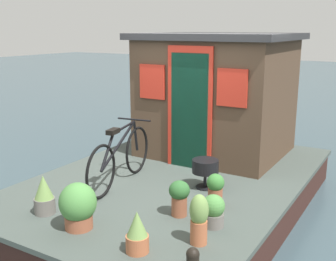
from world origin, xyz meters
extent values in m
plane|color=#384C54|center=(0.00, 0.00, 0.00)|extent=(60.00, 60.00, 0.00)
cube|color=#424C47|center=(0.00, 0.00, 0.48)|extent=(4.95, 3.34, 0.06)
cube|color=#381E19|center=(0.00, 0.00, 0.22)|extent=(4.85, 3.28, 0.45)
cube|color=#4C3828|center=(1.38, 0.00, 1.44)|extent=(1.88, 2.16, 1.86)
cube|color=#28282B|center=(1.38, 0.00, 2.42)|extent=(2.08, 2.36, 0.10)
cube|color=#144733|center=(0.42, 0.00, 1.36)|extent=(0.04, 0.60, 1.70)
cube|color=red|center=(0.41, 0.00, 1.41)|extent=(0.03, 0.72, 1.80)
cube|color=red|center=(0.42, -0.65, 1.76)|extent=(0.03, 0.44, 0.52)
cube|color=red|center=(0.42, 0.65, 1.76)|extent=(0.03, 0.44, 0.52)
torus|color=black|center=(-0.17, 0.53, 0.85)|extent=(0.68, 0.14, 0.68)
torus|color=black|center=(-1.16, 0.38, 0.85)|extent=(0.68, 0.14, 0.68)
cylinder|color=black|center=(-0.71, 0.45, 1.06)|extent=(0.93, 0.18, 0.47)
cylinder|color=black|center=(-0.55, 0.47, 1.27)|extent=(0.60, 0.13, 0.06)
cylinder|color=black|center=(-1.00, 0.40, 1.05)|extent=(0.35, 0.09, 0.42)
cylinder|color=black|center=(-0.21, 0.53, 1.06)|extent=(0.12, 0.05, 0.44)
cube|color=black|center=(-0.84, 0.43, 1.28)|extent=(0.21, 0.13, 0.06)
cylinder|color=black|center=(-0.25, 0.52, 1.31)|extent=(0.10, 0.50, 0.02)
cylinder|color=#935138|center=(-0.66, -0.92, 0.62)|extent=(0.17, 0.17, 0.21)
ellipsoid|color=#387533|center=(-0.66, -0.92, 0.80)|extent=(0.21, 0.21, 0.21)
cylinder|color=slate|center=(-1.84, 0.64, 0.60)|extent=(0.24, 0.24, 0.18)
cone|color=#70934C|center=(-1.84, 0.64, 0.82)|extent=(0.21, 0.21, 0.27)
cylinder|color=#935138|center=(-1.11, -0.69, 0.62)|extent=(0.17, 0.17, 0.22)
ellipsoid|color=#2D602D|center=(-1.11, -0.69, 0.81)|extent=(0.23, 0.23, 0.22)
cylinder|color=#B2603D|center=(-1.56, -1.16, 0.63)|extent=(0.17, 0.17, 0.24)
ellipsoid|color=#70934C|center=(-1.56, -1.16, 0.86)|extent=(0.19, 0.19, 0.32)
cylinder|color=slate|center=(-1.16, -1.13, 0.58)|extent=(0.23, 0.23, 0.15)
sphere|color=#4C8942|center=(-1.16, -1.13, 0.74)|extent=(0.24, 0.24, 0.24)
cylinder|color=#935138|center=(-1.92, 0.06, 0.58)|extent=(0.29, 0.29, 0.14)
ellipsoid|color=#4C8942|center=(-1.92, 0.06, 0.80)|extent=(0.39, 0.39, 0.41)
cylinder|color=#B2603D|center=(-2.00, -0.74, 0.59)|extent=(0.22, 0.22, 0.16)
cone|color=#70934C|center=(-2.00, -0.74, 0.79)|extent=(0.20, 0.20, 0.24)
cylinder|color=black|center=(-0.22, -0.57, 0.81)|extent=(0.34, 0.34, 0.17)
cylinder|color=black|center=(-0.22, -0.57, 0.62)|extent=(0.04, 0.04, 0.21)
cylinder|color=black|center=(-0.22, -0.57, 0.52)|extent=(0.24, 0.24, 0.02)
sphere|color=black|center=(-1.99, -1.32, 0.65)|extent=(0.12, 0.12, 0.12)
camera|label=1|loc=(-4.88, -2.80, 2.55)|focal=44.66mm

